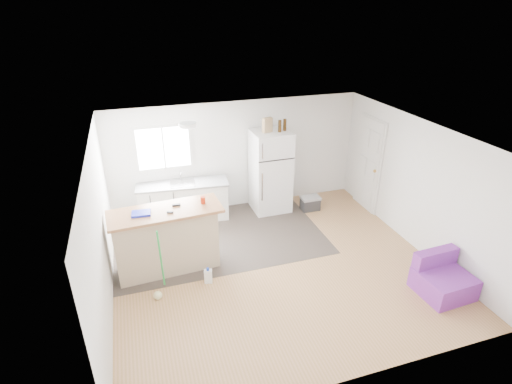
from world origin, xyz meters
TOP-DOWN VIEW (x-y plane):
  - room at (0.00, 0.00)m, footprint 5.51×5.01m
  - vinyl_zone at (-0.73, 1.25)m, footprint 4.05×2.50m
  - window at (-1.55, 2.49)m, footprint 1.18×0.06m
  - interior_door at (2.72, 1.55)m, footprint 0.11×0.92m
  - ceiling_fixture at (-1.20, 1.20)m, footprint 0.30×0.30m
  - kitchen_cabinets at (-1.27, 2.21)m, footprint 1.94×0.78m
  - peninsula at (-1.80, 0.54)m, footprint 1.90×0.83m
  - refrigerator at (0.64, 2.11)m, footprint 0.81×0.77m
  - cooler at (1.48, 1.76)m, footprint 0.42×0.29m
  - purple_seat at (2.31, -1.45)m, footprint 0.82×0.77m
  - cleaner_jug at (-1.22, -0.08)m, footprint 0.15×0.12m
  - mop at (-2.03, -0.20)m, footprint 0.22×0.35m
  - red_cup at (-1.12, 0.59)m, footprint 0.11×0.11m
  - blue_tray at (-2.15, 0.51)m, footprint 0.32×0.24m
  - tool_a at (-1.57, 0.64)m, footprint 0.14×0.06m
  - tool_b at (-1.70, 0.41)m, footprint 0.11×0.07m
  - cardboard_box at (0.55, 2.08)m, footprint 0.22×0.15m
  - bottle_left at (0.79, 2.01)m, footprint 0.07×0.07m
  - bottle_right at (0.93, 2.07)m, footprint 0.08×0.08m

SIDE VIEW (x-z plane):
  - vinyl_zone at x=-0.73m, z-range 0.00..0.00m
  - cleaner_jug at x=-1.22m, z-range -0.02..0.27m
  - cooler at x=1.48m, z-range 0.00..0.32m
  - mop at x=-2.03m, z-range -0.40..0.86m
  - purple_seat at x=2.31m, z-range -0.09..0.56m
  - kitchen_cabinets at x=-1.27m, z-range -0.13..0.98m
  - peninsula at x=-1.80m, z-range 0.01..1.15m
  - refrigerator at x=0.64m, z-range 0.00..1.80m
  - interior_door at x=2.72m, z-range -0.03..2.07m
  - tool_b at x=-1.70m, z-range 1.14..1.17m
  - tool_a at x=-1.57m, z-range 1.14..1.17m
  - blue_tray at x=-2.15m, z-range 1.14..1.18m
  - room at x=0.00m, z-range -0.01..2.41m
  - red_cup at x=-1.12m, z-range 1.14..1.26m
  - window at x=-1.55m, z-range 1.06..2.04m
  - bottle_left at x=0.79m, z-range 1.80..2.05m
  - bottle_right at x=0.93m, z-range 1.80..2.05m
  - cardboard_box at x=0.55m, z-range 1.80..2.10m
  - ceiling_fixture at x=-1.20m, z-range 2.32..2.40m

